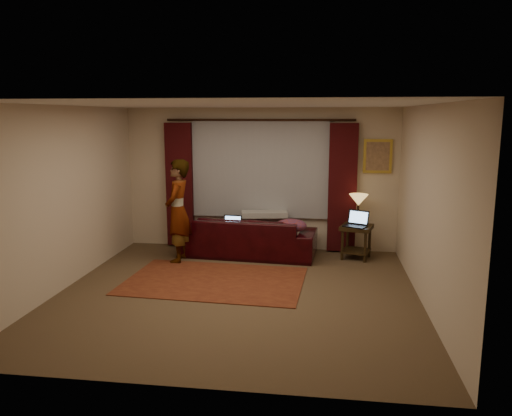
# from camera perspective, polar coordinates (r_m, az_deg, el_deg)

# --- Properties ---
(floor) EXTENTS (5.00, 5.00, 0.01)m
(floor) POSITION_cam_1_polar(r_m,az_deg,el_deg) (7.11, -2.13, -9.74)
(floor) COLOR brown
(floor) RESTS_ON ground
(ceiling) EXTENTS (5.00, 5.00, 0.02)m
(ceiling) POSITION_cam_1_polar(r_m,az_deg,el_deg) (6.68, -2.29, 11.74)
(ceiling) COLOR silver
(ceiling) RESTS_ON ground
(wall_back) EXTENTS (5.00, 0.02, 2.60)m
(wall_back) POSITION_cam_1_polar(r_m,az_deg,el_deg) (9.22, 0.47, 3.31)
(wall_back) COLOR beige
(wall_back) RESTS_ON ground
(wall_front) EXTENTS (5.00, 0.02, 2.60)m
(wall_front) POSITION_cam_1_polar(r_m,az_deg,el_deg) (4.39, -7.85, -4.88)
(wall_front) COLOR beige
(wall_front) RESTS_ON ground
(wall_left) EXTENTS (0.02, 5.00, 2.60)m
(wall_left) POSITION_cam_1_polar(r_m,az_deg,el_deg) (7.61, -21.09, 1.07)
(wall_left) COLOR beige
(wall_left) RESTS_ON ground
(wall_right) EXTENTS (0.02, 5.00, 2.60)m
(wall_right) POSITION_cam_1_polar(r_m,az_deg,el_deg) (6.81, 19.00, 0.15)
(wall_right) COLOR beige
(wall_right) RESTS_ON ground
(sheer_curtain) EXTENTS (2.50, 0.05, 1.80)m
(sheer_curtain) POSITION_cam_1_polar(r_m,az_deg,el_deg) (9.14, 0.43, 4.51)
(sheer_curtain) COLOR #929299
(sheer_curtain) RESTS_ON wall_back
(drape_left) EXTENTS (0.50, 0.14, 2.30)m
(drape_left) POSITION_cam_1_polar(r_m,az_deg,el_deg) (9.44, -8.70, 2.62)
(drape_left) COLOR black
(drape_left) RESTS_ON floor
(drape_right) EXTENTS (0.50, 0.14, 2.30)m
(drape_right) POSITION_cam_1_polar(r_m,az_deg,el_deg) (9.06, 9.84, 2.27)
(drape_right) COLOR black
(drape_right) RESTS_ON floor
(curtain_rod) EXTENTS (0.04, 0.04, 3.40)m
(curtain_rod) POSITION_cam_1_polar(r_m,az_deg,el_deg) (9.04, 0.39, 10.04)
(curtain_rod) COLOR black
(curtain_rod) RESTS_ON wall_back
(picture_frame) EXTENTS (0.50, 0.04, 0.60)m
(picture_frame) POSITION_cam_1_polar(r_m,az_deg,el_deg) (9.12, 13.73, 5.78)
(picture_frame) COLOR gold
(picture_frame) RESTS_ON wall_back
(sofa) EXTENTS (2.43, 1.19, 0.95)m
(sofa) POSITION_cam_1_polar(r_m,az_deg,el_deg) (8.84, -0.83, -2.44)
(sofa) COLOR black
(sofa) RESTS_ON floor
(throw_blanket) EXTENTS (0.87, 0.47, 0.10)m
(throw_blanket) POSITION_cam_1_polar(r_m,az_deg,el_deg) (8.99, 0.97, 0.90)
(throw_blanket) COLOR #9E9C97
(throw_blanket) RESTS_ON sofa
(clothing_pile) EXTENTS (0.65, 0.57, 0.23)m
(clothing_pile) POSITION_cam_1_polar(r_m,az_deg,el_deg) (8.59, 4.04, -2.07)
(clothing_pile) COLOR brown
(clothing_pile) RESTS_ON sofa
(laptop_sofa) EXTENTS (0.35, 0.37, 0.23)m
(laptop_sofa) POSITION_cam_1_polar(r_m,az_deg,el_deg) (8.77, -2.87, -1.77)
(laptop_sofa) COLOR black
(laptop_sofa) RESTS_ON sofa
(area_rug) EXTENTS (2.73, 1.90, 0.01)m
(area_rug) POSITION_cam_1_polar(r_m,az_deg,el_deg) (7.62, -4.74, -8.27)
(area_rug) COLOR maroon
(area_rug) RESTS_ON floor
(end_table) EXTENTS (0.63, 0.63, 0.59)m
(end_table) POSITION_cam_1_polar(r_m,az_deg,el_deg) (8.86, 11.37, -3.82)
(end_table) COLOR black
(end_table) RESTS_ON floor
(tiffany_lamp) EXTENTS (0.44, 0.44, 0.53)m
(tiffany_lamp) POSITION_cam_1_polar(r_m,az_deg,el_deg) (8.86, 11.60, -0.13)
(tiffany_lamp) COLOR olive
(tiffany_lamp) RESTS_ON end_table
(laptop_table) EXTENTS (0.51, 0.53, 0.27)m
(laptop_table) POSITION_cam_1_polar(r_m,az_deg,el_deg) (8.66, 11.28, -1.24)
(laptop_table) COLOR black
(laptop_table) RESTS_ON end_table
(person) EXTENTS (0.51, 0.51, 1.75)m
(person) POSITION_cam_1_polar(r_m,az_deg,el_deg) (8.50, -8.91, -0.35)
(person) COLOR #9E9C97
(person) RESTS_ON floor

